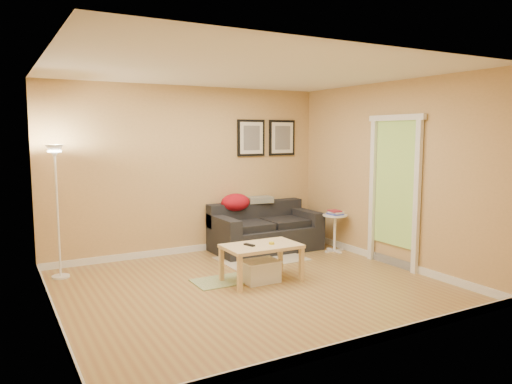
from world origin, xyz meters
TOP-DOWN VIEW (x-y plane):
  - floor at (0.00, 0.00)m, footprint 4.50×4.50m
  - ceiling at (0.00, 0.00)m, footprint 4.50×4.50m
  - wall_back at (0.00, 2.00)m, footprint 4.50×0.00m
  - wall_front at (0.00, -2.00)m, footprint 4.50×0.00m
  - wall_left at (-2.25, 0.00)m, footprint 0.00×4.00m
  - wall_right at (2.25, 0.00)m, footprint 0.00×4.00m
  - baseboard_back at (0.00, 1.99)m, footprint 4.50×0.02m
  - baseboard_front at (0.00, -1.99)m, footprint 4.50×0.02m
  - baseboard_left at (-2.24, 0.00)m, footprint 0.02×4.00m
  - baseboard_right at (2.24, 0.00)m, footprint 0.02×4.00m
  - sofa at (1.11, 1.53)m, footprint 1.70×0.90m
  - red_throw at (0.71, 1.82)m, footprint 0.48×0.36m
  - plaid_throw at (1.17, 1.85)m, footprint 0.45×0.32m
  - framed_print_left at (1.08, 1.98)m, footprint 0.50×0.04m
  - framed_print_right at (1.68, 1.98)m, footprint 0.50×0.04m
  - area_rug at (0.76, 1.06)m, footprint 1.25×0.85m
  - green_runner at (-0.23, 0.35)m, footprint 0.70×0.50m
  - coffee_table at (0.22, 0.11)m, footprint 1.05×0.75m
  - remote_control at (0.06, 0.13)m, footprint 0.10×0.17m
  - tape_roll at (0.34, 0.06)m, footprint 0.07×0.07m
  - storage_bin at (0.19, 0.10)m, footprint 0.46×0.34m
  - side_table at (2.02, 0.92)m, footprint 0.39×0.39m
  - book_stack at (2.02, 0.92)m, footprint 0.23×0.27m
  - floor_lamp at (-2.00, 1.52)m, footprint 0.23×0.23m
  - doorway at (2.20, -0.15)m, footprint 0.12×1.01m

SIDE VIEW (x-z plane):
  - floor at x=0.00m, z-range 0.00..0.00m
  - area_rug at x=0.76m, z-range 0.00..0.01m
  - green_runner at x=-0.23m, z-range 0.00..0.01m
  - baseboard_back at x=0.00m, z-range 0.00..0.10m
  - baseboard_front at x=0.00m, z-range 0.00..0.10m
  - baseboard_left at x=-2.24m, z-range 0.00..0.10m
  - baseboard_right at x=2.24m, z-range 0.00..0.10m
  - storage_bin at x=0.19m, z-range 0.00..0.28m
  - coffee_table at x=0.22m, z-range 0.00..0.48m
  - side_table at x=2.02m, z-range 0.00..0.60m
  - sofa at x=1.11m, z-range 0.00..0.75m
  - remote_control at x=0.06m, z-range 0.48..0.50m
  - tape_roll at x=0.34m, z-range 0.48..0.51m
  - book_stack at x=2.02m, z-range 0.60..0.67m
  - red_throw at x=0.71m, z-range 0.63..0.91m
  - plaid_throw at x=1.17m, z-range 0.73..0.83m
  - floor_lamp at x=-2.00m, z-range -0.05..1.69m
  - doorway at x=2.20m, z-range -0.04..2.09m
  - wall_back at x=0.00m, z-range -0.95..3.55m
  - wall_front at x=0.00m, z-range -0.95..3.55m
  - wall_left at x=-2.25m, z-range -0.70..3.30m
  - wall_right at x=2.25m, z-range -0.70..3.30m
  - framed_print_left at x=1.08m, z-range 1.50..2.10m
  - framed_print_right at x=1.68m, z-range 1.50..2.10m
  - ceiling at x=0.00m, z-range 2.60..2.60m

